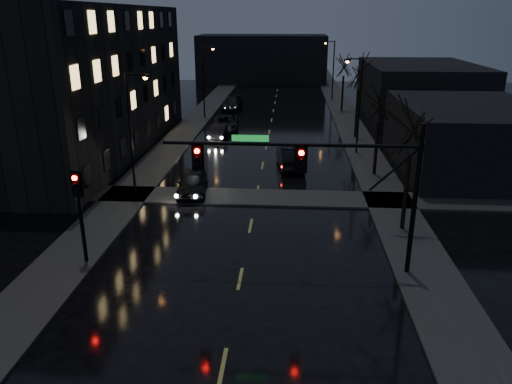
% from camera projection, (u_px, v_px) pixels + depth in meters
% --- Properties ---
extents(sidewalk_left, '(3.00, 140.00, 0.12)m').
position_uv_depth(sidewalk_left, '(180.00, 137.00, 48.41)').
color(sidewalk_left, '#2D2D2B').
rests_on(sidewalk_left, ground).
extents(sidewalk_right, '(3.00, 140.00, 0.12)m').
position_uv_depth(sidewalk_right, '(357.00, 140.00, 47.31)').
color(sidewalk_right, '#2D2D2B').
rests_on(sidewalk_right, ground).
extents(sidewalk_cross, '(40.00, 3.00, 0.12)m').
position_uv_depth(sidewalk_cross, '(256.00, 197.00, 32.35)').
color(sidewalk_cross, '#2D2D2B').
rests_on(sidewalk_cross, ground).
extents(apartment_block, '(12.00, 30.00, 12.00)m').
position_uv_depth(apartment_block, '(71.00, 80.00, 42.23)').
color(apartment_block, black).
rests_on(apartment_block, ground).
extents(commercial_right_near, '(10.00, 14.00, 5.00)m').
position_uv_depth(commercial_right_near, '(468.00, 138.00, 37.58)').
color(commercial_right_near, black).
rests_on(commercial_right_near, ground).
extents(commercial_right_far, '(12.00, 18.00, 6.00)m').
position_uv_depth(commercial_right_far, '(419.00, 90.00, 57.99)').
color(commercial_right_far, black).
rests_on(commercial_right_far, ground).
extents(far_block, '(22.00, 10.00, 8.00)m').
position_uv_depth(far_block, '(262.00, 59.00, 87.15)').
color(far_block, black).
rests_on(far_block, ground).
extents(signal_mast, '(11.11, 0.41, 7.00)m').
position_uv_depth(signal_mast, '(330.00, 171.00, 21.55)').
color(signal_mast, black).
rests_on(signal_mast, ground).
extents(signal_pole_left, '(0.35, 0.41, 4.53)m').
position_uv_depth(signal_pole_left, '(79.00, 204.00, 22.91)').
color(signal_pole_left, black).
rests_on(signal_pole_left, ground).
extents(tree_near, '(3.52, 3.52, 8.08)m').
position_uv_depth(tree_near, '(414.00, 119.00, 25.51)').
color(tree_near, black).
rests_on(tree_near, ground).
extents(tree_mid_a, '(3.30, 3.30, 7.58)m').
position_uv_depth(tree_mid_a, '(380.00, 96.00, 35.04)').
color(tree_mid_a, black).
rests_on(tree_mid_a, ground).
extents(tree_mid_b, '(3.74, 3.74, 8.59)m').
position_uv_depth(tree_mid_b, '(360.00, 68.00, 46.06)').
color(tree_mid_b, black).
rests_on(tree_mid_b, ground).
extents(tree_far, '(3.43, 3.43, 7.88)m').
position_uv_depth(tree_far, '(344.00, 61.00, 59.40)').
color(tree_far, black).
rests_on(tree_far, ground).
extents(streetlight_l_near, '(1.53, 0.28, 8.00)m').
position_uv_depth(streetlight_l_near, '(133.00, 126.00, 30.79)').
color(streetlight_l_near, black).
rests_on(streetlight_l_near, ground).
extents(streetlight_l_far, '(1.53, 0.28, 8.00)m').
position_uv_depth(streetlight_l_far, '(205.00, 76.00, 56.17)').
color(streetlight_l_far, black).
rests_on(streetlight_l_far, ground).
extents(streetlight_r_mid, '(1.53, 0.28, 8.00)m').
position_uv_depth(streetlight_r_mid, '(357.00, 98.00, 41.09)').
color(streetlight_r_mid, black).
rests_on(streetlight_r_mid, ground).
extents(streetlight_r_far, '(1.53, 0.28, 8.00)m').
position_uv_depth(streetlight_r_far, '(332.00, 66.00, 67.41)').
color(streetlight_r_far, black).
rests_on(streetlight_r_far, ground).
extents(oncoming_car_a, '(2.33, 4.79, 1.57)m').
position_uv_depth(oncoming_car_a, '(192.00, 183.00, 32.84)').
color(oncoming_car_a, black).
rests_on(oncoming_car_a, ground).
extents(oncoming_car_b, '(1.54, 4.08, 1.33)m').
position_uv_depth(oncoming_car_b, '(218.00, 132.00, 47.63)').
color(oncoming_car_b, black).
rests_on(oncoming_car_b, ground).
extents(oncoming_car_c, '(2.95, 5.58, 1.50)m').
position_uv_depth(oncoming_car_c, '(226.00, 123.00, 51.03)').
color(oncoming_car_c, black).
rests_on(oncoming_car_c, ground).
extents(oncoming_car_d, '(2.44, 5.41, 1.54)m').
position_uv_depth(oncoming_car_d, '(232.00, 103.00, 62.58)').
color(oncoming_car_d, black).
rests_on(oncoming_car_d, ground).
extents(lead_car, '(2.42, 5.35, 1.70)m').
position_uv_depth(lead_car, '(291.00, 157.00, 38.58)').
color(lead_car, black).
rests_on(lead_car, ground).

